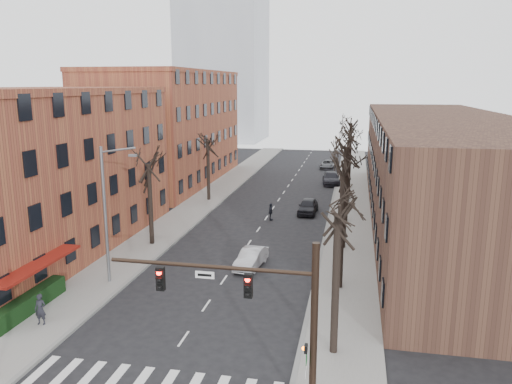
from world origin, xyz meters
The scene contains 25 objects.
ground centered at (0.00, 0.00, 0.00)m, with size 160.00×160.00×0.00m, color black.
sidewalk_left centered at (-8.00, 35.00, 0.07)m, with size 4.00×90.00×0.15m, color gray.
sidewalk_right centered at (8.00, 35.00, 0.07)m, with size 4.00×90.00×0.15m, color gray.
building_left_near centered at (-16.00, 15.00, 6.00)m, with size 12.00×26.00×12.00m, color brown.
building_left_far centered at (-16.00, 44.00, 7.00)m, with size 12.00×28.00×14.00m, color brown.
building_right centered at (16.00, 30.00, 5.00)m, with size 12.00×50.00×10.00m, color #4D3124.
office_tower centered at (-22.00, 95.00, 30.00)m, with size 18.00×18.00×60.00m, color #B2B7BF.
awning_left centered at (-9.40, 6.00, 0.00)m, with size 1.20×7.00×0.15m, color maroon.
hedge centered at (-9.50, 5.00, 0.65)m, with size 0.80×6.00×1.00m, color black.
tree_right_a centered at (7.60, 4.00, 0.00)m, with size 5.20×5.20×10.00m, color black, non-canonical shape.
tree_right_b centered at (7.60, 12.00, 0.00)m, with size 5.20×5.20×10.80m, color black, non-canonical shape.
tree_right_c centered at (7.60, 20.00, 0.00)m, with size 5.20×5.20×11.60m, color black, non-canonical shape.
tree_right_d centered at (7.60, 28.00, 0.00)m, with size 5.20×5.20×10.00m, color black, non-canonical shape.
tree_right_e centered at (7.60, 36.00, 0.00)m, with size 5.20×5.20×10.80m, color black, non-canonical shape.
tree_right_f centered at (7.60, 44.00, 0.00)m, with size 5.20×5.20×11.60m, color black, non-canonical shape.
tree_left_a centered at (-7.60, 18.00, 0.00)m, with size 5.20×5.20×9.50m, color black, non-canonical shape.
tree_left_b centered at (-7.60, 34.00, 0.00)m, with size 5.20×5.20×9.50m, color black, non-canonical shape.
signal_mast_arm centered at (5.45, -1.00, 4.40)m, with size 8.14×0.30×7.20m.
streetlight centered at (-7.03, 10.00, 5.01)m, with size 2.45×0.22×9.03m.
silver_sedan centered at (1.30, 14.69, 0.67)m, with size 1.41×4.05×1.33m, color #AAABB1.
parked_car_near centered at (3.80, 30.58, 0.75)m, with size 1.77×4.41×1.50m, color black.
parked_car_mid centered at (5.30, 46.24, 0.77)m, with size 2.16×5.30×1.54m, color black.
parked_car_far centered at (4.16, 58.55, 0.63)m, with size 2.10×4.56×1.27m, color #4F5256.
pedestrian_a centered at (-7.90, 3.74, 1.00)m, with size 0.62×0.41×1.70m, color black.
pedestrian_crossing centered at (0.56, 27.26, 0.83)m, with size 0.97×0.41×1.66m, color black.
Camera 1 is at (8.24, -18.17, 12.78)m, focal length 35.00 mm.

